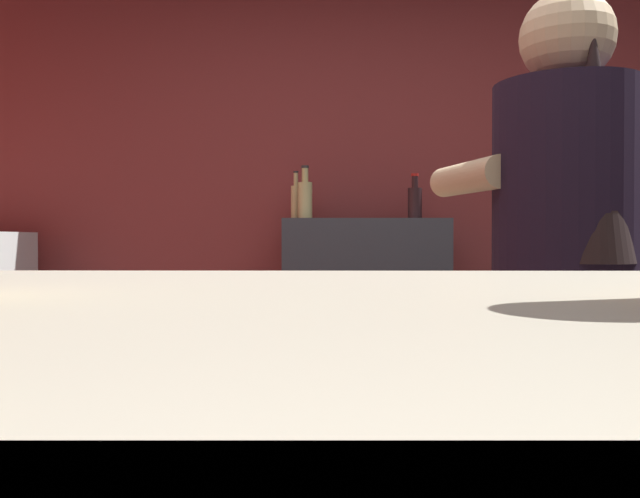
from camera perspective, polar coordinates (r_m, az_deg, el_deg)
wall_back at (r=3.63m, az=4.91°, el=4.60°), size 5.20×0.10×2.70m
prep_counter at (r=2.22m, az=17.52°, el=-16.45°), size 2.10×0.60×0.91m
back_shelf at (r=3.37m, az=3.87°, el=-7.78°), size 0.81×0.36×1.21m
bartender at (r=1.68m, az=20.36°, el=-3.64°), size 0.48×0.55×1.70m
mixing_bowl at (r=1.96m, az=-4.29°, el=-4.28°), size 0.21×0.21×0.06m
chefs_knife at (r=2.16m, az=23.67°, el=-4.55°), size 0.24×0.06×0.01m
bottle_hot_sauce at (r=3.31m, az=8.10°, el=4.05°), size 0.07×0.07×0.22m
bottle_soy at (r=3.41m, az=-2.07°, el=4.15°), size 0.05×0.05×0.25m
bottle_olive_oil at (r=3.33m, az=-1.29°, el=4.35°), size 0.07×0.07×0.26m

